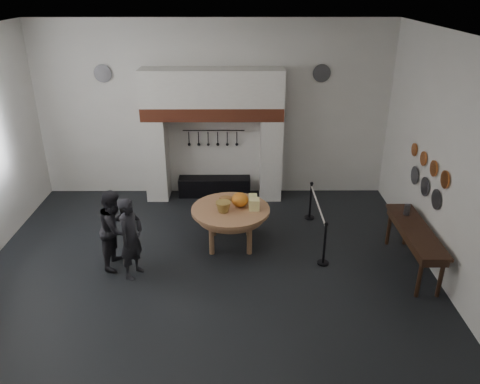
{
  "coord_description": "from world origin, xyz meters",
  "views": [
    {
      "loc": [
        0.62,
        -7.73,
        5.35
      ],
      "look_at": [
        0.67,
        0.97,
        1.35
      ],
      "focal_mm": 35.0,
      "sensor_mm": 36.0,
      "label": 1
    }
  ],
  "objects_px": {
    "barrier_post_near": "(325,245)",
    "barrier_post_far": "(310,201)",
    "visitor_near": "(131,238)",
    "side_table": "(416,230)",
    "iron_range": "(215,187)",
    "visitor_far": "(115,228)",
    "work_table": "(231,210)"
  },
  "relations": [
    {
      "from": "barrier_post_near",
      "to": "barrier_post_far",
      "type": "relative_size",
      "value": 1.0
    },
    {
      "from": "visitor_near",
      "to": "side_table",
      "type": "distance_m",
      "value": 5.52
    },
    {
      "from": "iron_range",
      "to": "side_table",
      "type": "height_order",
      "value": "side_table"
    },
    {
      "from": "iron_range",
      "to": "visitor_far",
      "type": "xyz_separation_m",
      "value": [
        -1.82,
        -3.31,
        0.57
      ]
    },
    {
      "from": "work_table",
      "to": "barrier_post_far",
      "type": "xyz_separation_m",
      "value": [
        1.9,
        1.21,
        -0.39
      ]
    },
    {
      "from": "barrier_post_far",
      "to": "barrier_post_near",
      "type": "bearing_deg",
      "value": -90.0
    },
    {
      "from": "work_table",
      "to": "barrier_post_far",
      "type": "height_order",
      "value": "barrier_post_far"
    },
    {
      "from": "barrier_post_near",
      "to": "visitor_far",
      "type": "bearing_deg",
      "value": 179.55
    },
    {
      "from": "visitor_near",
      "to": "side_table",
      "type": "relative_size",
      "value": 0.76
    },
    {
      "from": "barrier_post_near",
      "to": "barrier_post_far",
      "type": "height_order",
      "value": "same"
    },
    {
      "from": "iron_range",
      "to": "work_table",
      "type": "bearing_deg",
      "value": -79.61
    },
    {
      "from": "visitor_far",
      "to": "work_table",
      "type": "bearing_deg",
      "value": -63.24
    },
    {
      "from": "side_table",
      "to": "iron_range",
      "type": "bearing_deg",
      "value": 139.51
    },
    {
      "from": "barrier_post_far",
      "to": "iron_range",
      "type": "bearing_deg",
      "value": 150.47
    },
    {
      "from": "barrier_post_near",
      "to": "work_table",
      "type": "bearing_deg",
      "value": 157.37
    },
    {
      "from": "visitor_far",
      "to": "barrier_post_near",
      "type": "xyz_separation_m",
      "value": [
        4.19,
        -0.03,
        -0.37
      ]
    },
    {
      "from": "iron_range",
      "to": "barrier_post_far",
      "type": "bearing_deg",
      "value": -29.53
    },
    {
      "from": "work_table",
      "to": "barrier_post_far",
      "type": "distance_m",
      "value": 2.29
    },
    {
      "from": "visitor_far",
      "to": "side_table",
      "type": "relative_size",
      "value": 0.74
    },
    {
      "from": "side_table",
      "to": "barrier_post_near",
      "type": "distance_m",
      "value": 1.79
    },
    {
      "from": "iron_range",
      "to": "side_table",
      "type": "xyz_separation_m",
      "value": [
        4.1,
        -3.5,
        0.62
      ]
    },
    {
      "from": "work_table",
      "to": "side_table",
      "type": "distance_m",
      "value": 3.76
    },
    {
      "from": "visitor_far",
      "to": "barrier_post_near",
      "type": "relative_size",
      "value": 1.82
    },
    {
      "from": "visitor_far",
      "to": "side_table",
      "type": "bearing_deg",
      "value": -83.49
    },
    {
      "from": "work_table",
      "to": "barrier_post_far",
      "type": "relative_size",
      "value": 1.87
    },
    {
      "from": "work_table",
      "to": "visitor_far",
      "type": "relative_size",
      "value": 1.03
    },
    {
      "from": "iron_range",
      "to": "work_table",
      "type": "distance_m",
      "value": 2.66
    },
    {
      "from": "visitor_near",
      "to": "barrier_post_far",
      "type": "bearing_deg",
      "value": -35.31
    },
    {
      "from": "barrier_post_near",
      "to": "barrier_post_far",
      "type": "bearing_deg",
      "value": 90.0
    },
    {
      "from": "iron_range",
      "to": "barrier_post_far",
      "type": "xyz_separation_m",
      "value": [
        2.37,
        -1.34,
        0.2
      ]
    },
    {
      "from": "visitor_near",
      "to": "side_table",
      "type": "xyz_separation_m",
      "value": [
        5.52,
        0.21,
        0.04
      ]
    },
    {
      "from": "visitor_far",
      "to": "side_table",
      "type": "height_order",
      "value": "visitor_far"
    }
  ]
}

